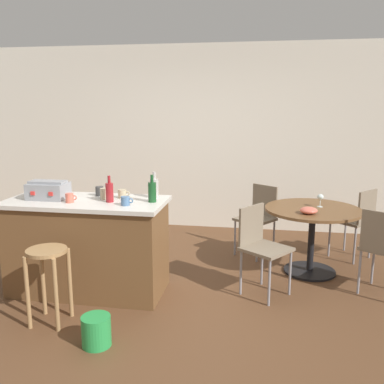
# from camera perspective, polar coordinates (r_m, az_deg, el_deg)

# --- Properties ---
(ground_plane) EXTENTS (8.80, 8.80, 0.00)m
(ground_plane) POSITION_cam_1_polar(r_m,az_deg,el_deg) (4.31, -4.09, -13.65)
(ground_plane) COLOR brown
(back_wall) EXTENTS (8.00, 0.10, 2.70)m
(back_wall) POSITION_cam_1_polar(r_m,az_deg,el_deg) (6.38, 1.14, 7.25)
(back_wall) COLOR silver
(back_wall) RESTS_ON ground_plane
(kitchen_island) EXTENTS (1.55, 0.71, 0.94)m
(kitchen_island) POSITION_cam_1_polar(r_m,az_deg,el_deg) (4.36, -13.80, -7.03)
(kitchen_island) COLOR brown
(kitchen_island) RESTS_ON ground_plane
(wooden_stool) EXTENTS (0.34, 0.34, 0.66)m
(wooden_stool) POSITION_cam_1_polar(r_m,az_deg,el_deg) (3.83, -18.78, -9.76)
(wooden_stool) COLOR #A37A4C
(wooden_stool) RESTS_ON ground_plane
(dining_table) EXTENTS (1.03, 1.03, 0.74)m
(dining_table) POSITION_cam_1_polar(r_m,az_deg,el_deg) (4.84, 15.83, -4.08)
(dining_table) COLOR black
(dining_table) RESTS_ON ground_plane
(folding_chair_near) EXTENTS (0.56, 0.56, 0.87)m
(folding_chair_near) POSITION_cam_1_polar(r_m,az_deg,el_deg) (4.49, 24.32, -6.56)
(folding_chair_near) COLOR #7F705B
(folding_chair_near) RESTS_ON ground_plane
(folding_chair_far) EXTENTS (0.56, 0.56, 0.87)m
(folding_chair_far) POSITION_cam_1_polar(r_m,az_deg,el_deg) (5.45, 21.24, -3.25)
(folding_chair_far) COLOR #7F705B
(folding_chair_far) RESTS_ON ground_plane
(folding_chair_left) EXTENTS (0.56, 0.56, 0.86)m
(folding_chair_left) POSITION_cam_1_polar(r_m,az_deg,el_deg) (5.32, 8.92, -2.98)
(folding_chair_left) COLOR #7F705B
(folding_chair_left) RESTS_ON ground_plane
(folding_chair_right) EXTENTS (0.56, 0.56, 0.87)m
(folding_chair_right) POSITION_cam_1_polar(r_m,az_deg,el_deg) (4.23, 9.19, -6.75)
(folding_chair_right) COLOR #7F705B
(folding_chair_right) RESTS_ON ground_plane
(toolbox) EXTENTS (0.37, 0.26, 0.18)m
(toolbox) POSITION_cam_1_polar(r_m,az_deg,el_deg) (4.38, -18.73, 0.23)
(toolbox) COLOR gray
(toolbox) RESTS_ON kitchen_island
(bottle_0) EXTENTS (0.08, 0.08, 0.26)m
(bottle_0) POSITION_cam_1_polar(r_m,az_deg,el_deg) (4.02, -5.37, 0.06)
(bottle_0) COLOR #194C23
(bottle_0) RESTS_ON kitchen_island
(bottle_1) EXTENTS (0.07, 0.07, 0.25)m
(bottle_1) POSITION_cam_1_polar(r_m,az_deg,el_deg) (4.08, -11.01, 0.02)
(bottle_1) COLOR maroon
(bottle_1) RESTS_ON kitchen_island
(bottle_2) EXTENTS (0.08, 0.08, 0.26)m
(bottle_2) POSITION_cam_1_polar(r_m,az_deg,el_deg) (4.21, -5.07, 0.57)
(bottle_2) COLOR #B7B2AD
(bottle_2) RESTS_ON kitchen_island
(cup_0) EXTENTS (0.12, 0.08, 0.08)m
(cup_0) POSITION_cam_1_polar(r_m,az_deg,el_deg) (3.93, -8.91, -1.19)
(cup_0) COLOR #4C7099
(cup_0) RESTS_ON kitchen_island
(cup_1) EXTENTS (0.12, 0.08, 0.10)m
(cup_1) POSITION_cam_1_polar(r_m,az_deg,el_deg) (4.39, -12.28, 0.13)
(cup_1) COLOR #383838
(cup_1) RESTS_ON kitchen_island
(cup_2) EXTENTS (0.12, 0.08, 0.09)m
(cup_2) POSITION_cam_1_polar(r_m,az_deg,el_deg) (4.24, -9.32, -0.24)
(cup_2) COLOR tan
(cup_2) RESTS_ON kitchen_island
(cup_3) EXTENTS (0.11, 0.07, 0.11)m
(cup_3) POSITION_cam_1_polar(r_m,az_deg,el_deg) (4.23, -11.71, -0.22)
(cup_3) COLOR tan
(cup_3) RESTS_ON kitchen_island
(cup_4) EXTENTS (0.11, 0.08, 0.09)m
(cup_4) POSITION_cam_1_polar(r_m,az_deg,el_deg) (4.16, -16.08, -0.77)
(cup_4) COLOR #DB6651
(cup_4) RESTS_ON kitchen_island
(wine_glass) EXTENTS (0.07, 0.07, 0.14)m
(wine_glass) POSITION_cam_1_polar(r_m,az_deg,el_deg) (4.87, 16.86, -0.70)
(wine_glass) COLOR silver
(wine_glass) RESTS_ON dining_table
(serving_bowl) EXTENTS (0.18, 0.18, 0.07)m
(serving_bowl) POSITION_cam_1_polar(r_m,az_deg,el_deg) (4.55, 15.39, -2.39)
(serving_bowl) COLOR #DB6651
(serving_bowl) RESTS_ON dining_table
(plastic_bucket) EXTENTS (0.23, 0.23, 0.24)m
(plastic_bucket) POSITION_cam_1_polar(r_m,az_deg,el_deg) (3.54, -12.72, -17.73)
(plastic_bucket) COLOR green
(plastic_bucket) RESTS_ON ground_plane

